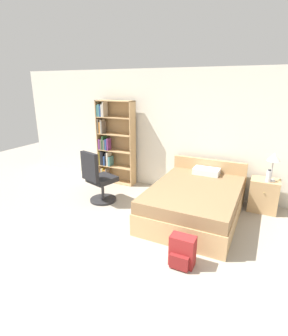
# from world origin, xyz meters

# --- Properties ---
(ground_plane) EXTENTS (14.00, 14.00, 0.00)m
(ground_plane) POSITION_xyz_m (0.00, 0.00, 0.00)
(ground_plane) COLOR #A39989
(wall_back) EXTENTS (9.00, 0.06, 2.60)m
(wall_back) POSITION_xyz_m (0.00, 3.23, 1.30)
(wall_back) COLOR silver
(wall_back) RESTS_ON ground_plane
(bookshelf) EXTENTS (0.91, 0.27, 1.94)m
(bookshelf) POSITION_xyz_m (-1.86, 2.99, 0.94)
(bookshelf) COLOR tan
(bookshelf) RESTS_ON ground_plane
(bed) EXTENTS (1.47, 2.06, 0.83)m
(bed) POSITION_xyz_m (0.43, 2.13, 0.30)
(bed) COLOR tan
(bed) RESTS_ON ground_plane
(office_chair) EXTENTS (0.60, 0.67, 1.07)m
(office_chair) POSITION_xyz_m (-1.46, 1.84, 0.48)
(office_chair) COLOR #232326
(office_chair) RESTS_ON ground_plane
(nightstand) EXTENTS (0.50, 0.41, 0.62)m
(nightstand) POSITION_xyz_m (1.52, 2.91, 0.31)
(nightstand) COLOR tan
(nightstand) RESTS_ON ground_plane
(table_lamp) EXTENTS (0.22, 0.22, 0.52)m
(table_lamp) POSITION_xyz_m (1.59, 2.88, 1.03)
(table_lamp) COLOR #B2B2B7
(table_lamp) RESTS_ON nightstand
(water_bottle) EXTENTS (0.08, 0.08, 0.23)m
(water_bottle) POSITION_xyz_m (1.55, 2.81, 0.73)
(water_bottle) COLOR silver
(water_bottle) RESTS_ON nightstand
(backpack_red) EXTENTS (0.33, 0.25, 0.42)m
(backpack_red) POSITION_xyz_m (0.65, 0.72, 0.20)
(backpack_red) COLOR maroon
(backpack_red) RESTS_ON ground_plane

